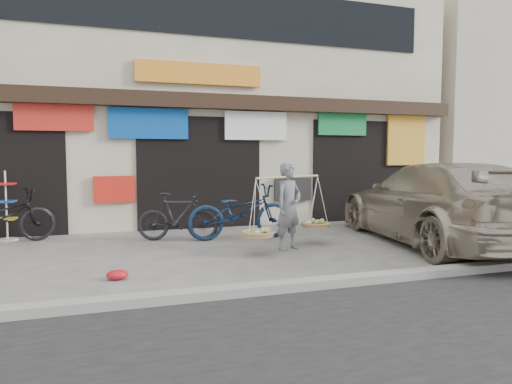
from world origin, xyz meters
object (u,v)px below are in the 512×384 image
object	(u,v)px
bike_2	(240,212)
display_rack	(7,213)
bike_0	(0,217)
bike_1	(178,217)
suv	(438,203)
street_vendor	(289,210)

from	to	relation	value
bike_2	display_rack	size ratio (longest dim) A/B	1.52
bike_0	bike_2	xyz separation A→B (m)	(4.69, -0.86, 0.03)
bike_0	bike_1	distance (m)	3.47
bike_1	bike_0	bearing A→B (deg)	95.36
bike_2	suv	bearing A→B (deg)	-113.24
bike_1	bike_2	bearing A→B (deg)	-84.39
suv	display_rack	xyz separation A→B (m)	(-8.28, 3.03, -0.23)
bike_2	bike_0	bearing A→B (deg)	81.45
bike_1	suv	world-z (taller)	suv
bike_0	bike_1	bearing A→B (deg)	-123.25
suv	display_rack	distance (m)	8.82
street_vendor	bike_1	xyz separation A→B (m)	(-1.84, 1.55, -0.25)
bike_1	suv	size ratio (longest dim) A/B	0.28
bike_1	display_rack	size ratio (longest dim) A/B	1.15
bike_0	bike_2	world-z (taller)	bike_2
bike_2	display_rack	world-z (taller)	display_rack
bike_0	bike_1	world-z (taller)	bike_0
suv	display_rack	world-z (taller)	suv
bike_1	suv	distance (m)	5.28
bike_0	display_rack	xyz separation A→B (m)	(0.03, 0.48, 0.04)
suv	street_vendor	bearing A→B (deg)	1.89
bike_1	display_rack	distance (m)	3.55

